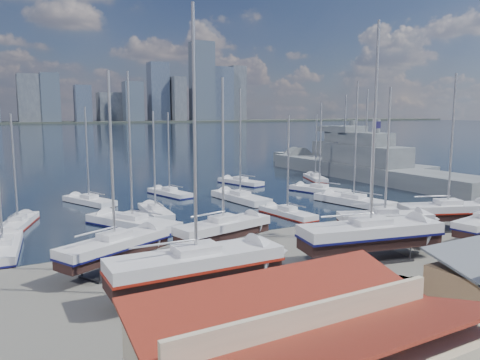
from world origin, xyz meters
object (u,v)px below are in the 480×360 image
naval_ship_east (364,170)px  car_a (390,294)px  sailboat_cradle_0 (115,246)px  naval_ship_west (344,162)px  flagpole (372,170)px

naval_ship_east → car_a: (-41.20, -44.74, -1.04)m
naval_ship_east → car_a: bearing=138.9°
naval_ship_east → car_a: naval_ship_east is taller
car_a → sailboat_cradle_0: bearing=154.8°
naval_ship_west → car_a: size_ratio=11.72×
naval_ship_west → naval_ship_east: bearing=149.1°
naval_ship_east → naval_ship_west: 15.71m
naval_ship_west → flagpole: (-37.42, -45.73, 5.18)m
sailboat_cradle_0 → flagpole: (25.13, -2.28, 4.79)m
sailboat_cradle_0 → naval_ship_west: naval_ship_west is taller
sailboat_cradle_0 → car_a: 20.80m
car_a → flagpole: 18.11m
sailboat_cradle_0 → car_a: bearing=-73.1°
flagpole → naval_ship_west: bearing=50.7°
naval_ship_west → car_a: bearing=137.1°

